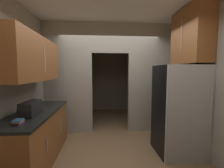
# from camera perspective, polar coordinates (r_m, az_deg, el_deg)

# --- Properties ---
(ground) EXTENTS (20.00, 20.00, 0.00)m
(ground) POSITION_cam_1_polar(r_m,az_deg,el_deg) (3.02, 0.88, -27.13)
(ground) COLOR brown
(kitchen_overhead_slab) EXTENTS (3.76, 6.55, 0.06)m
(kitchen_overhead_slab) POSITION_cam_1_polar(r_m,az_deg,el_deg) (3.20, 0.25, 28.11)
(kitchen_overhead_slab) COLOR silver
(kitchen_partition) EXTENTS (3.36, 0.12, 2.83)m
(kitchen_partition) POSITION_cam_1_polar(r_m,az_deg,el_deg) (3.83, -0.90, 3.63)
(kitchen_partition) COLOR #9E998C
(kitchen_partition) RESTS_ON ground
(adjoining_room_shell) EXTENTS (3.36, 2.27, 2.83)m
(adjoining_room_shell) POSITION_cam_1_polar(r_m,az_deg,el_deg) (5.42, -1.88, 2.94)
(adjoining_room_shell) COLOR gray
(adjoining_room_shell) RESTS_ON ground
(refrigerator) EXTENTS (0.83, 0.76, 1.72)m
(refrigerator) POSITION_cam_1_polar(r_m,az_deg,el_deg) (3.15, 24.57, -9.18)
(refrigerator) COLOR black
(refrigerator) RESTS_ON ground
(lower_cabinet_run) EXTENTS (0.64, 1.80, 0.92)m
(lower_cabinet_run) POSITION_cam_1_polar(r_m,az_deg,el_deg) (3.04, -27.14, -17.76)
(lower_cabinet_run) COLOR brown
(lower_cabinet_run) RESTS_ON ground
(upper_cabinet_counterside) EXTENTS (0.36, 1.62, 0.74)m
(upper_cabinet_counterside) POSITION_cam_1_polar(r_m,az_deg,el_deg) (2.82, -28.23, 8.67)
(upper_cabinet_counterside) COLOR brown
(upper_cabinet_fridgeside) EXTENTS (0.36, 0.91, 1.07)m
(upper_cabinet_fridgeside) POSITION_cam_1_polar(r_m,az_deg,el_deg) (3.34, 28.30, 16.06)
(upper_cabinet_fridgeside) COLOR brown
(boombox) EXTENTS (0.21, 0.40, 0.25)m
(boombox) POSITION_cam_1_polar(r_m,az_deg,el_deg) (2.65, -29.09, -8.29)
(boombox) COLOR black
(boombox) RESTS_ON lower_cabinet_run
(book_stack) EXTENTS (0.11, 0.16, 0.06)m
(book_stack) POSITION_cam_1_polar(r_m,az_deg,el_deg) (2.33, -32.76, -12.26)
(book_stack) COLOR #8C3893
(book_stack) RESTS_ON lower_cabinet_run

